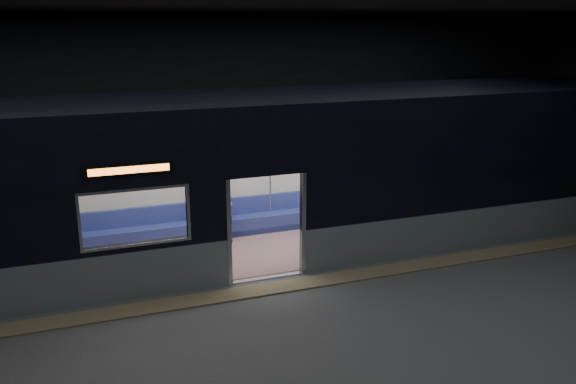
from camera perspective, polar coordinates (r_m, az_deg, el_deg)
station_floor at (r=11.01m, az=-0.20°, el=-10.17°), size 24.00×14.00×0.01m
station_envelope at (r=9.96m, az=-0.22°, el=9.16°), size 24.00×14.00×5.00m
tactile_strip at (r=11.47m, az=-1.16°, el=-8.95°), size 22.80×0.50×0.03m
metro_car at (r=12.67m, az=-4.20°, el=2.20°), size 18.00×3.04×3.35m
passenger at (r=13.80m, az=-6.54°, el=-1.16°), size 0.45×0.74×1.41m
handbag at (r=13.61m, az=-6.45°, el=-1.96°), size 0.36×0.34×0.14m
transit_map at (r=15.96m, az=11.96°, el=3.41°), size 1.03×0.03×0.67m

